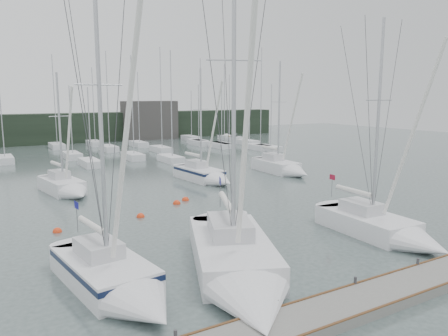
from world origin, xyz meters
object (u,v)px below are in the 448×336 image
(sailboat_near_center, at_px, (240,272))
(buoy_b, at_px, (177,204))
(buoy_d, at_px, (185,200))
(buoy_a, at_px, (141,217))
(sailboat_near_right, at_px, (391,232))
(buoy_c, at_px, (57,232))
(sailboat_mid_b, at_px, (68,188))
(sailboat_mid_e, at_px, (284,168))
(sailboat_mid_d, at_px, (207,176))
(sailboat_near_left, at_px, (119,283))

(sailboat_near_center, bearing_deg, buoy_b, 98.69)
(buoy_d, bearing_deg, buoy_a, -149.58)
(sailboat_near_right, height_order, buoy_c, sailboat_near_right)
(sailboat_mid_b, relative_size, sailboat_mid_e, 0.86)
(sailboat_near_center, relative_size, buoy_c, 29.78)
(sailboat_mid_b, distance_m, buoy_a, 9.70)
(sailboat_mid_d, xyz_separation_m, buoy_a, (-9.53, -8.27, -0.56))
(sailboat_mid_b, relative_size, buoy_b, 18.32)
(sailboat_mid_d, xyz_separation_m, buoy_d, (-4.93, -5.56, -0.56))
(sailboat_near_left, relative_size, buoy_b, 24.61)
(buoy_a, height_order, buoy_d, buoy_d)
(sailboat_mid_b, distance_m, sailboat_mid_d, 12.37)
(sailboat_mid_d, bearing_deg, buoy_a, -143.43)
(sailboat_near_left, bearing_deg, buoy_a, 59.03)
(sailboat_near_center, xyz_separation_m, sailboat_near_right, (10.30, 0.62, -0.07))
(buoy_a, relative_size, buoy_b, 0.94)
(sailboat_mid_e, relative_size, buoy_c, 22.47)
(sailboat_near_right, distance_m, buoy_d, 15.48)
(sailboat_mid_e, bearing_deg, sailboat_mid_b, 178.63)
(sailboat_near_center, xyz_separation_m, buoy_c, (-5.33, 11.73, -0.60))
(sailboat_mid_e, bearing_deg, buoy_b, -156.06)
(sailboat_near_left, relative_size, sailboat_mid_e, 1.16)
(sailboat_mid_b, bearing_deg, sailboat_near_left, -104.68)
(sailboat_mid_e, relative_size, buoy_a, 22.61)
(sailboat_near_right, distance_m, sailboat_mid_d, 19.98)
(buoy_b, height_order, buoy_d, buoy_b)
(buoy_b, xyz_separation_m, buoy_d, (1.04, 0.67, 0.00))
(sailboat_mid_b, height_order, buoy_b, sailboat_mid_b)
(sailboat_near_right, xyz_separation_m, sailboat_mid_e, (8.12, 19.61, 0.05))
(sailboat_mid_e, bearing_deg, sailboat_near_right, -110.19)
(sailboat_mid_b, bearing_deg, buoy_d, -50.70)
(sailboat_near_center, distance_m, sailboat_near_right, 10.32)
(buoy_a, distance_m, buoy_c, 5.40)
(sailboat_near_center, bearing_deg, sailboat_mid_b, 120.06)
(sailboat_near_left, height_order, sailboat_near_right, sailboat_near_left)
(buoy_a, bearing_deg, buoy_b, 29.76)
(sailboat_mid_b, relative_size, buoy_a, 19.53)
(sailboat_near_center, height_order, sailboat_near_right, sailboat_near_center)
(sailboat_near_right, xyz_separation_m, sailboat_mid_b, (-13.06, 20.98, 0.01))
(sailboat_near_center, distance_m, buoy_d, 15.73)
(sailboat_mid_e, xyz_separation_m, buoy_d, (-13.78, -5.21, -0.57))
(buoy_d, bearing_deg, sailboat_near_left, -124.91)
(buoy_a, height_order, buoy_b, buoy_b)
(sailboat_mid_d, bearing_deg, sailboat_near_right, -92.27)
(sailboat_near_center, height_order, sailboat_mid_e, sailboat_near_center)
(sailboat_mid_d, distance_m, buoy_d, 7.45)
(sailboat_mid_d, bearing_deg, buoy_c, -153.65)
(sailboat_near_right, height_order, sailboat_mid_d, sailboat_near_right)
(sailboat_near_center, relative_size, sailboat_near_right, 1.23)
(sailboat_near_left, distance_m, sailboat_mid_e, 29.71)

